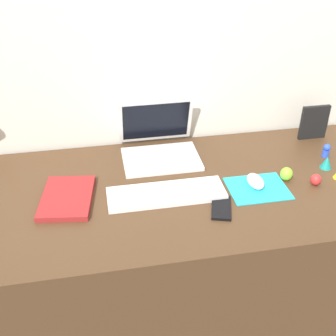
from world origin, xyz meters
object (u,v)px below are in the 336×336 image
(cell_phone, at_px, (221,208))
(notebook_pad, at_px, (67,198))
(toy_figurine_red, at_px, (316,180))
(picture_frame, at_px, (314,122))
(toy_figurine_blue, at_px, (326,150))
(mouse, at_px, (255,181))
(keyboard, at_px, (166,194))
(toy_figurine_lime, at_px, (286,174))
(laptop, at_px, (159,142))
(toy_figurine_teal, at_px, (327,162))

(cell_phone, bearing_deg, notebook_pad, -178.84)
(toy_figurine_red, bearing_deg, picture_frame, 65.95)
(picture_frame, relative_size, toy_figurine_blue, 2.66)
(toy_figurine_blue, bearing_deg, notebook_pad, -173.77)
(mouse, bearing_deg, keyboard, -179.48)
(toy_figurine_lime, height_order, toy_figurine_blue, toy_figurine_blue)
(cell_phone, height_order, picture_frame, picture_frame)
(toy_figurine_blue, bearing_deg, mouse, -157.54)
(toy_figurine_red, bearing_deg, cell_phone, -168.79)
(toy_figurine_red, distance_m, toy_figurine_blue, 0.22)
(cell_phone, relative_size, toy_figurine_lime, 2.51)
(toy_figurine_red, distance_m, toy_figurine_lime, 0.10)
(mouse, bearing_deg, toy_figurine_lime, 8.11)
(toy_figurine_red, xyz_separation_m, toy_figurine_lime, (-0.09, 0.05, 0.00))
(laptop, relative_size, toy_figurine_lime, 5.88)
(laptop, relative_size, notebook_pad, 1.25)
(notebook_pad, height_order, toy_figurine_teal, toy_figurine_teal)
(toy_figurine_teal, bearing_deg, cell_phone, -159.86)
(mouse, relative_size, picture_frame, 0.64)
(toy_figurine_lime, bearing_deg, toy_figurine_red, -27.86)
(keyboard, height_order, cell_phone, keyboard)
(laptop, distance_m, picture_frame, 0.67)
(keyboard, distance_m, cell_phone, 0.20)
(laptop, xyz_separation_m, picture_frame, (0.67, 0.01, 0.02))
(cell_phone, relative_size, toy_figurine_red, 2.97)
(notebook_pad, height_order, toy_figurine_lime, toy_figurine_lime)
(laptop, bearing_deg, toy_figurine_red, -31.78)
(notebook_pad, relative_size, picture_frame, 1.60)
(toy_figurine_blue, bearing_deg, toy_figurine_lime, -150.53)
(laptop, height_order, toy_figurine_red, laptop)
(cell_phone, bearing_deg, picture_frame, 54.20)
(mouse, bearing_deg, cell_phone, -146.30)
(toy_figurine_red, xyz_separation_m, toy_figurine_teal, (0.09, 0.10, 0.00))
(toy_figurine_lime, bearing_deg, keyboard, -177.36)
(notebook_pad, bearing_deg, keyboard, 1.90)
(notebook_pad, bearing_deg, toy_figurine_teal, 9.99)
(keyboard, bearing_deg, cell_phone, -31.36)
(keyboard, height_order, toy_figurine_red, toy_figurine_red)
(laptop, relative_size, toy_figurine_teal, 6.07)
(laptop, height_order, notebook_pad, laptop)
(notebook_pad, distance_m, picture_frame, 1.07)
(notebook_pad, bearing_deg, laptop, 43.57)
(toy_figurine_red, distance_m, toy_figurine_teal, 0.13)
(notebook_pad, distance_m, toy_figurine_blue, 1.02)
(toy_figurine_lime, relative_size, toy_figurine_teal, 1.03)
(mouse, height_order, notebook_pad, mouse)
(laptop, bearing_deg, toy_figurine_teal, -20.17)
(cell_phone, height_order, toy_figurine_teal, toy_figurine_teal)
(mouse, height_order, toy_figurine_lime, toy_figurine_lime)
(mouse, distance_m, cell_phone, 0.19)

